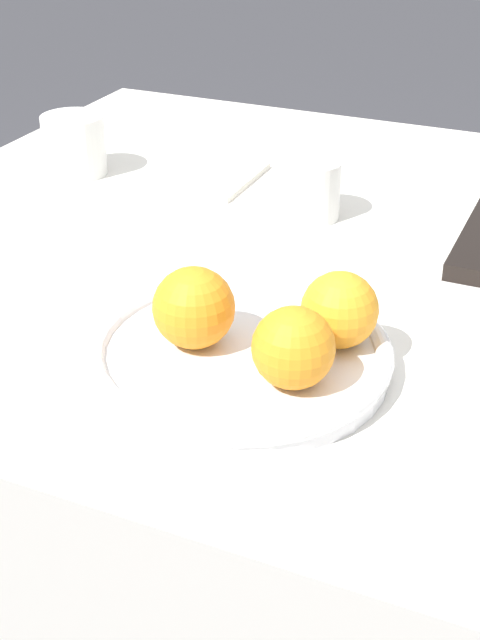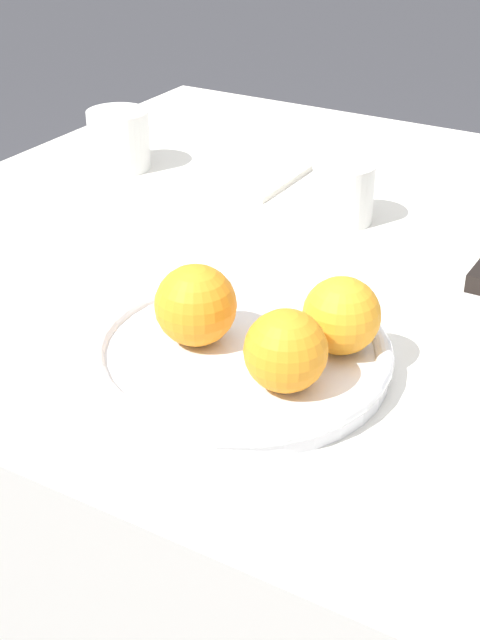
# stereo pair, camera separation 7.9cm
# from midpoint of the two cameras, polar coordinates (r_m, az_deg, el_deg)

# --- Properties ---
(table) EXTENTS (1.24, 1.00, 0.75)m
(table) POSITION_cam_midpoint_polar(r_m,az_deg,el_deg) (1.24, 5.08, -11.64)
(table) COLOR silver
(table) RESTS_ON ground_plane
(fruit_platter) EXTENTS (0.28, 0.28, 0.03)m
(fruit_platter) POSITION_cam_midpoint_polar(r_m,az_deg,el_deg) (0.81, -2.80, -2.28)
(fruit_platter) COLOR silver
(fruit_platter) RESTS_ON table
(orange_0) EXTENTS (0.08, 0.08, 0.08)m
(orange_0) POSITION_cam_midpoint_polar(r_m,az_deg,el_deg) (0.80, -5.81, 0.71)
(orange_0) COLOR orange
(orange_0) RESTS_ON fruit_platter
(orange_1) EXTENTS (0.07, 0.07, 0.07)m
(orange_1) POSITION_cam_midpoint_polar(r_m,az_deg,el_deg) (0.74, 0.39, -1.88)
(orange_1) COLOR orange
(orange_1) RESTS_ON fruit_platter
(orange_2) EXTENTS (0.07, 0.07, 0.07)m
(orange_2) POSITION_cam_midpoint_polar(r_m,az_deg,el_deg) (0.80, 3.59, 0.57)
(orange_2) COLOR orange
(orange_2) RESTS_ON fruit_platter
(cup_0) EXTENTS (0.08, 0.08, 0.07)m
(cup_0) POSITION_cam_midpoint_polar(r_m,az_deg,el_deg) (1.11, 2.48, 8.33)
(cup_0) COLOR white
(cup_0) RESTS_ON table
(cup_1) EXTENTS (0.09, 0.09, 0.08)m
(cup_1) POSITION_cam_midpoint_polar(r_m,az_deg,el_deg) (1.29, -12.35, 10.85)
(cup_1) COLOR white
(cup_1) RESTS_ON table
(napkin) EXTENTS (0.14, 0.15, 0.01)m
(napkin) POSITION_cam_midpoint_polar(r_m,az_deg,el_deg) (1.26, -4.20, 9.20)
(napkin) COLOR silver
(napkin) RESTS_ON table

